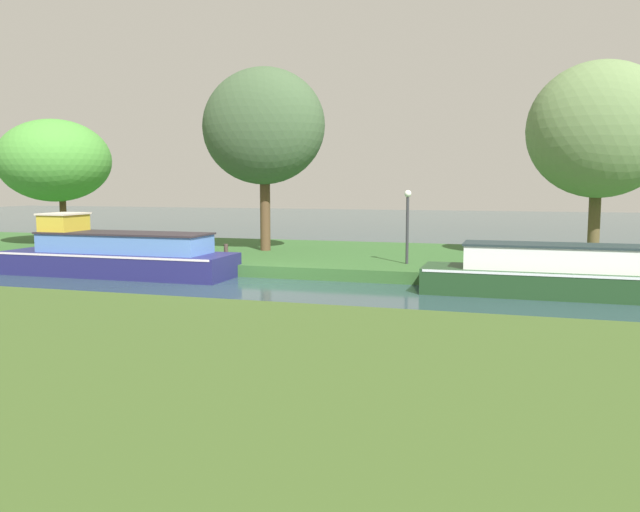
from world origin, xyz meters
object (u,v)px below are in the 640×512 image
forest_barge (564,275)px  willow_tree_right (600,130)px  willow_tree_centre (263,127)px  willow_tree_left (54,161)px  lamp_post (407,217)px  navy_narrowboat (118,255)px  mooring_post_near (226,253)px  mooring_post_far (149,248)px

forest_barge → willow_tree_right: bearing=76.6°
willow_tree_centre → forest_barge: bearing=-26.2°
willow_tree_left → willow_tree_right: willow_tree_right is taller
willow_tree_left → lamp_post: (16.23, -2.40, -2.14)m
navy_narrowboat → mooring_post_near: 3.69m
willow_tree_centre → mooring_post_far: (-2.92, -3.93, -4.60)m
willow_tree_left → willow_tree_centre: (9.90, 0.22, 1.26)m
navy_narrowboat → mooring_post_far: 1.60m
willow_tree_left → forest_barge: bearing=-14.0°
mooring_post_near → willow_tree_right: bearing=18.7°
lamp_post → mooring_post_near: 6.45m
willow_tree_right → lamp_post: bearing=-155.2°
willow_tree_right → mooring_post_far: 16.60m
willow_tree_right → lamp_post: willow_tree_right is taller
willow_tree_centre → mooring_post_near: 6.12m
forest_barge → mooring_post_near: 11.16m
willow_tree_centre → willow_tree_left: bearing=-178.7°
willow_tree_right → mooring_post_far: size_ratio=8.62×
navy_narrowboat → mooring_post_near: navy_narrowboat is taller
navy_narrowboat → forest_barge: bearing=0.0°
willow_tree_centre → mooring_post_far: bearing=-126.6°
willow_tree_left → willow_tree_right: (22.48, 0.49, 0.85)m
willow_tree_right → willow_tree_centre: bearing=-178.8°
willow_tree_right → lamp_post: size_ratio=2.78×
lamp_post → mooring_post_far: (-9.24, -1.31, -1.21)m
navy_narrowboat → mooring_post_far: size_ratio=10.08×
willow_tree_left → mooring_post_near: bearing=-20.2°
mooring_post_near → mooring_post_far: size_ratio=0.77×
navy_narrowboat → mooring_post_near: size_ratio=13.07×
forest_barge → navy_narrowboat: navy_narrowboat is taller
mooring_post_near → mooring_post_far: bearing=180.0°
lamp_post → willow_tree_centre: bearing=157.5°
forest_barge → willow_tree_centre: willow_tree_centre is taller
forest_barge → willow_tree_left: bearing=166.0°
forest_barge → willow_tree_left: willow_tree_left is taller
navy_narrowboat → mooring_post_far: navy_narrowboat is taller
willow_tree_left → mooring_post_near: (10.05, -3.71, -3.44)m
willow_tree_left → mooring_post_far: size_ratio=6.87×
willow_tree_right → mooring_post_far: (-15.50, -4.20, -4.19)m
navy_narrowboat → willow_tree_left: 9.22m
forest_barge → lamp_post: (-4.88, 2.88, 1.42)m
forest_barge → navy_narrowboat: (-14.39, -0.00, 0.10)m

